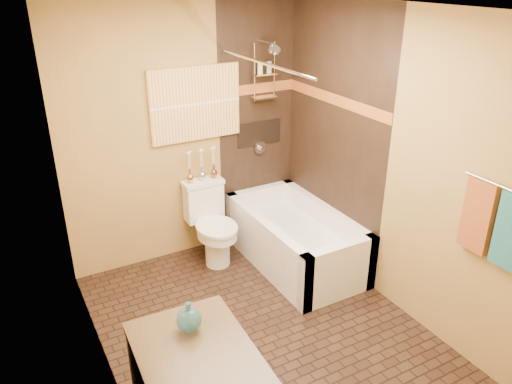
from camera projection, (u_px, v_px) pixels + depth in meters
floor at (262, 330)px, 4.11m from camera, size 3.00×3.00×0.00m
wall_left at (93, 231)px, 3.06m from camera, size 0.02×3.00×2.50m
wall_right at (389, 163)px, 4.12m from camera, size 0.02×3.00×2.50m
wall_back at (186, 135)px, 4.78m from camera, size 2.40×0.02×2.50m
wall_front at (418, 305)px, 2.39m from camera, size 2.40×0.02×2.50m
ceiling at (264, 7)px, 3.07m from camera, size 3.00×3.00×0.00m
alcove_tile_back at (257, 124)px, 5.11m from camera, size 0.85×0.01×2.50m
alcove_tile_right at (333, 138)px, 4.71m from camera, size 0.01×1.50×2.50m
mosaic_band_back at (257, 88)px, 4.95m from camera, size 0.85×0.01×0.10m
mosaic_band_right at (335, 99)px, 4.55m from camera, size 0.01×1.50×0.10m
alcove_niche at (259, 133)px, 5.16m from camera, size 0.50×0.01×0.25m
shower_fixtures at (265, 86)px, 4.86m from camera, size 0.24×0.33×1.16m
curtain_rod at (261, 62)px, 4.04m from camera, size 0.03×1.55×0.03m
towel_bar at (502, 187)px, 3.17m from camera, size 0.02×0.55×0.02m
towel_teal at (512, 232)px, 3.19m from camera, size 0.05×0.22×0.52m
towel_rust at (478, 216)px, 3.39m from camera, size 0.05×0.22×0.52m
sunset_painting at (195, 104)px, 4.68m from camera, size 0.90×0.04×0.70m
vanity_mirror at (138, 274)px, 2.19m from camera, size 0.01×1.00×0.90m
bathtub at (295, 242)px, 4.96m from camera, size 0.80×1.50×0.55m
toilet at (211, 223)px, 4.95m from camera, size 0.41×0.60×0.80m
teal_bottle at (189, 317)px, 2.76m from camera, size 0.17×0.17×0.23m
bud_vases at (202, 164)px, 4.86m from camera, size 0.32×0.07×0.31m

